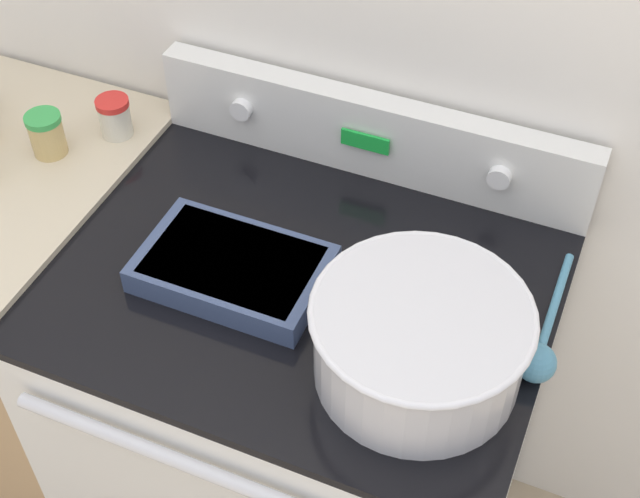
# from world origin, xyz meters

# --- Properties ---
(stove_range) EXTENTS (0.81, 0.68, 0.91)m
(stove_range) POSITION_xyz_m (0.00, 0.32, 0.45)
(stove_range) COLOR silver
(stove_range) RESTS_ON ground_plane
(control_panel) EXTENTS (0.81, 0.07, 0.16)m
(control_panel) POSITION_xyz_m (0.00, 0.62, 0.98)
(control_panel) COLOR silver
(control_panel) RESTS_ON stove_range
(side_counter) EXTENTS (0.46, 0.65, 0.92)m
(side_counter) POSITION_xyz_m (-0.64, 0.32, 0.46)
(side_counter) COLOR tan
(side_counter) RESTS_ON ground_plane
(mixing_bowl) EXTENTS (0.32, 0.32, 0.14)m
(mixing_bowl) POSITION_xyz_m (0.23, 0.21, 0.98)
(mixing_bowl) COLOR silver
(mixing_bowl) RESTS_ON stove_range
(casserole_dish) EXTENTS (0.30, 0.19, 0.05)m
(casserole_dish) POSITION_xyz_m (-0.11, 0.28, 0.93)
(casserole_dish) COLOR #38476B
(casserole_dish) RESTS_ON stove_range
(ladle) EXTENTS (0.06, 0.29, 0.06)m
(ladle) POSITION_xyz_m (0.39, 0.30, 0.93)
(ladle) COLOR teal
(ladle) RESTS_ON stove_range
(spice_jar_red_cap) EXTENTS (0.06, 0.06, 0.08)m
(spice_jar_red_cap) POSITION_xyz_m (-0.48, 0.52, 0.96)
(spice_jar_red_cap) COLOR beige
(spice_jar_red_cap) RESTS_ON side_counter
(spice_jar_green_cap) EXTENTS (0.07, 0.07, 0.08)m
(spice_jar_green_cap) POSITION_xyz_m (-0.56, 0.42, 0.96)
(spice_jar_green_cap) COLOR tan
(spice_jar_green_cap) RESTS_ON side_counter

